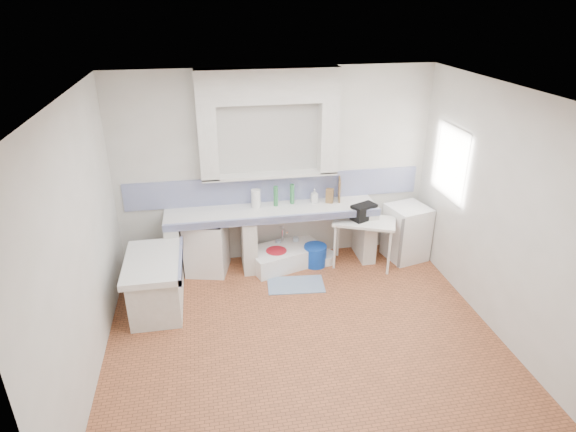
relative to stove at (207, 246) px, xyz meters
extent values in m
plane|color=#A25834|center=(1.05, -1.71, -0.39)|extent=(4.50, 4.50, 0.00)
plane|color=silver|center=(1.05, -1.71, 2.41)|extent=(4.50, 4.50, 0.00)
plane|color=silver|center=(1.05, 0.29, 1.01)|extent=(4.50, 0.00, 4.50)
plane|color=silver|center=(1.05, -3.71, 1.01)|extent=(4.50, 0.00, 4.50)
plane|color=silver|center=(-1.20, -1.71, 1.01)|extent=(0.00, 4.50, 4.50)
plane|color=silver|center=(3.30, -1.71, 1.01)|extent=(0.00, 4.50, 4.50)
cube|color=silver|center=(0.95, 0.17, 2.18)|extent=(1.90, 0.25, 0.45)
cube|color=#382111|center=(3.47, -0.51, 1.21)|extent=(0.35, 0.86, 1.06)
cube|color=white|center=(3.33, -0.51, 1.59)|extent=(0.01, 0.84, 0.24)
cube|color=white|center=(0.95, -0.01, 0.47)|extent=(3.00, 0.60, 0.08)
cube|color=navy|center=(0.95, -0.29, 0.47)|extent=(3.00, 0.04, 0.10)
cube|color=silver|center=(-0.45, -0.01, 0.02)|extent=(0.20, 0.55, 0.82)
cube|color=silver|center=(0.60, -0.01, 0.02)|extent=(0.20, 0.55, 0.82)
cube|color=silver|center=(2.35, -0.01, 0.02)|extent=(0.20, 0.55, 0.82)
cube|color=white|center=(-0.65, -0.81, 0.27)|extent=(0.70, 1.10, 0.08)
cube|color=silver|center=(-0.65, -0.81, -0.08)|extent=(0.60, 1.00, 0.62)
cube|color=navy|center=(-0.32, -0.81, 0.27)|extent=(0.04, 1.10, 0.10)
cube|color=navy|center=(1.05, 0.28, 0.71)|extent=(4.27, 0.03, 0.40)
cube|color=white|center=(0.00, 0.00, 0.00)|extent=(0.67, 0.65, 0.79)
cube|color=white|center=(1.12, -0.03, -0.27)|extent=(1.17, 0.86, 0.25)
cube|color=white|center=(2.24, -0.25, -0.03)|extent=(0.99, 0.79, 0.04)
cube|color=white|center=(2.96, -0.14, 0.02)|extent=(0.65, 0.65, 0.83)
cylinder|color=red|center=(0.98, -0.11, -0.25)|extent=(0.31, 0.31, 0.28)
cylinder|color=red|center=(1.19, -0.17, -0.27)|extent=(0.27, 0.27, 0.25)
cylinder|color=#103FAD|center=(1.56, -0.12, -0.24)|extent=(0.44, 0.44, 0.31)
cylinder|color=white|center=(1.72, -0.06, -0.33)|extent=(0.35, 0.35, 0.13)
cylinder|color=silver|center=(1.05, 0.14, -0.24)|extent=(0.09, 0.09, 0.31)
cylinder|color=silver|center=(1.32, 0.14, -0.23)|extent=(0.10, 0.10, 0.33)
cube|color=black|center=(2.24, -0.20, 0.44)|extent=(0.40, 0.33, 0.22)
cylinder|color=#2E7942|center=(1.02, 0.10, 0.65)|extent=(0.08, 0.08, 0.30)
cylinder|color=#2E7942|center=(1.26, 0.14, 0.65)|extent=(0.06, 0.06, 0.29)
cube|color=olive|center=(1.80, 0.08, 0.61)|extent=(0.13, 0.12, 0.21)
cube|color=olive|center=(1.96, 0.14, 0.67)|extent=(0.08, 0.24, 0.34)
cylinder|color=white|center=(0.73, 0.10, 0.64)|extent=(0.17, 0.17, 0.26)
imported|color=white|center=(1.59, 0.12, 0.61)|extent=(0.10, 0.10, 0.21)
cube|color=#2D4F88|center=(1.17, -0.63, -0.39)|extent=(0.81, 0.51, 0.01)
camera|label=1|loc=(0.07, -6.12, 3.25)|focal=29.89mm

